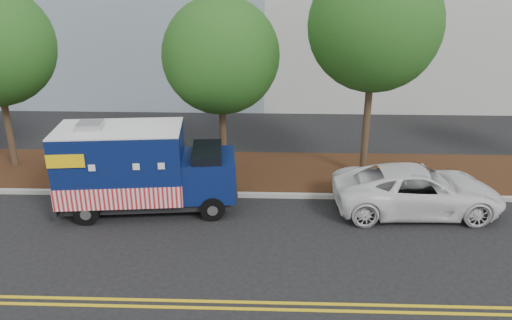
{
  "coord_description": "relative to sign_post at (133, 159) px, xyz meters",
  "views": [
    {
      "loc": [
        2.5,
        -14.31,
        7.52
      ],
      "look_at": [
        1.96,
        0.6,
        1.7
      ],
      "focal_mm": 35.0,
      "sensor_mm": 36.0,
      "label": 1
    }
  ],
  "objects": [
    {
      "name": "ground",
      "position": [
        2.41,
        -1.8,
        -1.2
      ],
      "size": [
        120.0,
        120.0,
        0.0
      ],
      "primitive_type": "plane",
      "color": "black",
      "rests_on": "ground"
    },
    {
      "name": "food_truck",
      "position": [
        0.58,
        -1.43,
        0.17
      ],
      "size": [
        5.92,
        2.74,
        3.02
      ],
      "rotation": [
        0.0,
        0.0,
        0.11
      ],
      "color": "black",
      "rests_on": "ground"
    },
    {
      "name": "centerline_far",
      "position": [
        2.41,
        -6.5,
        -1.19
      ],
      "size": [
        120.0,
        0.1,
        0.01
      ],
      "primitive_type": "cube",
      "color": "gold",
      "rests_on": "ground"
    },
    {
      "name": "centerline_near",
      "position": [
        2.41,
        -6.25,
        -1.19
      ],
      "size": [
        120.0,
        0.1,
        0.01
      ],
      "primitive_type": "cube",
      "color": "gold",
      "rests_on": "ground"
    },
    {
      "name": "sign_post",
      "position": [
        0.0,
        0.0,
        0.0
      ],
      "size": [
        0.06,
        0.06,
        2.4
      ],
      "primitive_type": "cube",
      "color": "#473828",
      "rests_on": "ground"
    },
    {
      "name": "curb",
      "position": [
        2.41,
        -0.4,
        -1.12
      ],
      "size": [
        120.0,
        0.18,
        0.15
      ],
      "primitive_type": "cube",
      "color": "#9E9E99",
      "rests_on": "ground"
    },
    {
      "name": "white_car",
      "position": [
        9.6,
        -1.25,
        -0.45
      ],
      "size": [
        5.47,
        2.65,
        1.5
      ],
      "primitive_type": "imported",
      "rotation": [
        0.0,
        0.0,
        1.6
      ],
      "color": "white",
      "rests_on": "ground"
    },
    {
      "name": "tree_c",
      "position": [
        8.32,
        1.48,
        4.42
      ],
      "size": [
        4.58,
        4.58,
        7.92
      ],
      "color": "#38281C",
      "rests_on": "ground"
    },
    {
      "name": "tree_b",
      "position": [
        3.01,
        1.8,
        3.32
      ],
      "size": [
        4.22,
        4.22,
        6.64
      ],
      "color": "#38281C",
      "rests_on": "ground"
    },
    {
      "name": "mulch_strip",
      "position": [
        2.41,
        1.7,
        -1.12
      ],
      "size": [
        120.0,
        4.0,
        0.15
      ],
      "primitive_type": "cube",
      "color": "black",
      "rests_on": "ground"
    }
  ]
}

